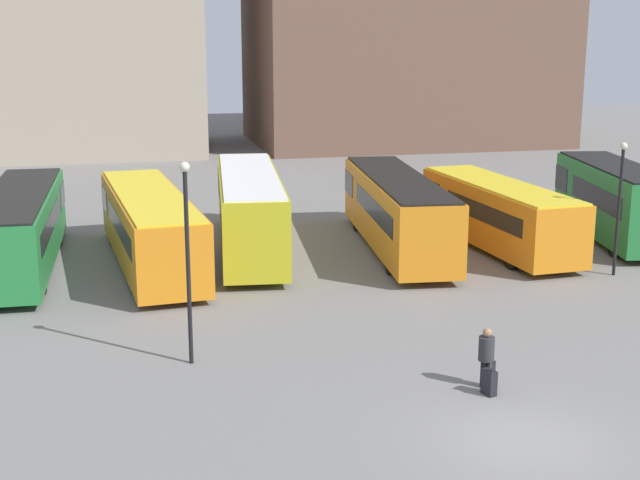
{
  "coord_description": "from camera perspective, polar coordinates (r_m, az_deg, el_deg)",
  "views": [
    {
      "loc": [
        -8.82,
        -17.1,
        9.22
      ],
      "look_at": [
        -1.93,
        12.5,
        1.91
      ],
      "focal_mm": 50.0,
      "sensor_mm": 36.0,
      "label": 1
    }
  ],
  "objects": [
    {
      "name": "ground_plane",
      "position": [
        21.33,
        13.07,
        -12.45
      ],
      "size": [
        160.0,
        160.0,
        0.0
      ],
      "primitive_type": "plane",
      "color": "slate"
    },
    {
      "name": "bus_0",
      "position": [
        36.47,
        -18.62,
        0.83
      ],
      "size": [
        2.8,
        12.12,
        3.02
      ],
      "rotation": [
        0.0,
        0.0,
        1.55
      ],
      "color": "#237A38",
      "rests_on": "ground_plane"
    },
    {
      "name": "bus_1",
      "position": [
        35.59,
        -10.83,
        0.91
      ],
      "size": [
        3.71,
        12.25,
        2.92
      ],
      "rotation": [
        0.0,
        0.0,
        1.66
      ],
      "color": "orange",
      "rests_on": "ground_plane"
    },
    {
      "name": "bus_2",
      "position": [
        37.25,
        -4.54,
        2.01
      ],
      "size": [
        3.72,
        12.17,
        3.32
      ],
      "rotation": [
        0.0,
        0.0,
        1.46
      ],
      "color": "gold",
      "rests_on": "ground_plane"
    },
    {
      "name": "bus_3",
      "position": [
        37.66,
        4.93,
        1.97
      ],
      "size": [
        3.7,
        12.37,
        3.12
      ],
      "rotation": [
        0.0,
        0.0,
        1.47
      ],
      "color": "orange",
      "rests_on": "ground_plane"
    },
    {
      "name": "bus_4",
      "position": [
        38.5,
        11.29,
        1.74
      ],
      "size": [
        3.22,
        10.43,
        2.8
      ],
      "rotation": [
        0.0,
        0.0,
        1.64
      ],
      "color": "orange",
      "rests_on": "ground_plane"
    },
    {
      "name": "bus_5",
      "position": [
        41.2,
        18.37,
        2.46
      ],
      "size": [
        4.03,
        9.47,
        3.35
      ],
      "rotation": [
        0.0,
        0.0,
        1.4
      ],
      "color": "#237A38",
      "rests_on": "ground_plane"
    },
    {
      "name": "traveler",
      "position": [
        23.74,
        10.6,
        -7.07
      ],
      "size": [
        0.52,
        0.52,
        1.62
      ],
      "rotation": [
        0.0,
        0.0,
        1.86
      ],
      "color": "black",
      "rests_on": "ground_plane"
    },
    {
      "name": "suitcase",
      "position": [
        23.5,
        10.77,
        -8.93
      ],
      "size": [
        0.33,
        0.45,
        0.96
      ],
      "rotation": [
        0.0,
        0.0,
        1.86
      ],
      "color": "black",
      "rests_on": "ground_plane"
    },
    {
      "name": "lamp_post_0",
      "position": [
        35.04,
        18.63,
        2.63
      ],
      "size": [
        0.28,
        0.28,
        5.07
      ],
      "color": "black",
      "rests_on": "ground_plane"
    },
    {
      "name": "lamp_post_1",
      "position": [
        24.51,
        -8.48,
        -0.46
      ],
      "size": [
        0.28,
        0.28,
        5.71
      ],
      "color": "black",
      "rests_on": "ground_plane"
    }
  ]
}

